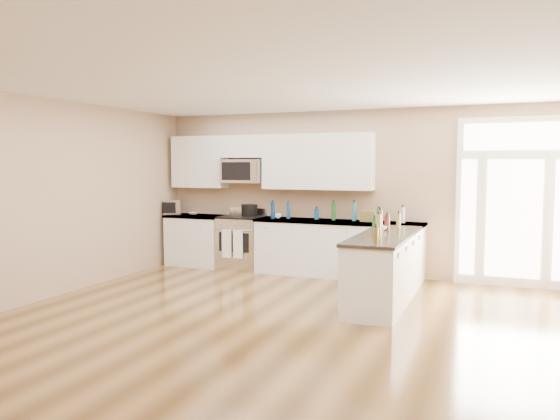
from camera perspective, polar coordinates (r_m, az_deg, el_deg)
name	(u,v)px	position (r m, az deg, el deg)	size (l,w,h in m)	color
ground	(253,344)	(5.90, -2.79, -13.78)	(8.00, 8.00, 0.00)	#513616
room_shell	(253,181)	(5.60, -2.86, 3.04)	(8.00, 8.00, 8.00)	tan
back_cabinet_left	(197,242)	(10.31, -8.64, -3.30)	(1.10, 0.66, 0.94)	white
back_cabinet_right	(338,250)	(9.23, 6.04, -4.23)	(2.85, 0.66, 0.94)	white
peninsula_cabinet	(385,271)	(7.59, 10.87, -6.27)	(0.69, 2.32, 0.94)	white
upper_cabinet_left	(200,162)	(10.33, -8.38, 4.99)	(1.04, 0.33, 0.95)	white
upper_cabinet_right	(317,162)	(9.38, 3.92, 5.06)	(1.94, 0.33, 0.95)	white
upper_cabinet_short	(245,147)	(9.90, -3.73, 6.63)	(0.82, 0.33, 0.40)	white
microwave	(244,171)	(9.86, -3.82, 4.08)	(0.78, 0.41, 0.42)	silver
entry_door	(514,202)	(9.04, 23.28, 0.74)	(1.70, 0.10, 2.60)	white
kitchen_range	(242,242)	(9.86, -4.04, -3.38)	(0.76, 0.68, 1.08)	silver
stockpot	(249,210)	(9.84, -3.22, 0.02)	(0.29, 0.29, 0.22)	black
toaster_oven	(173,207)	(10.44, -11.11, 0.29)	(0.32, 0.25, 0.27)	silver
cardboard_box	(367,216)	(9.10, 9.10, -0.63)	(0.22, 0.16, 0.18)	brown
bowl_left	(193,213)	(10.36, -9.06, -0.36)	(0.17, 0.17, 0.04)	white
bowl_peninsula	(380,228)	(7.92, 10.38, -1.88)	(0.20, 0.20, 0.06)	white
cup_counter	(278,216)	(9.49, -0.22, -0.63)	(0.11, 0.11, 0.09)	white
counter_bottles	(353,217)	(8.50, 7.67, -0.72)	(2.34, 2.44, 0.31)	#19591E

